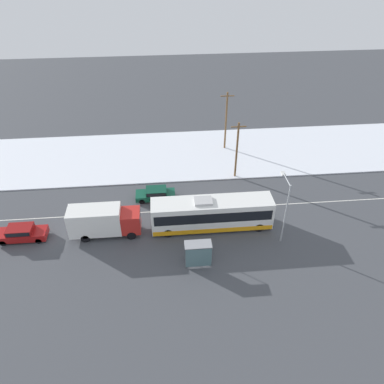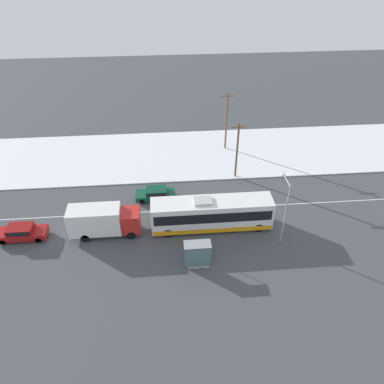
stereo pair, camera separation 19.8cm
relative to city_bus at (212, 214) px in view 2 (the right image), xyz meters
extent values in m
plane|color=#424449|center=(1.05, 3.05, -1.74)|extent=(120.00, 120.00, 0.00)
cube|color=silver|center=(1.05, 15.24, -1.68)|extent=(80.00, 13.30, 0.12)
cube|color=silver|center=(1.05, 3.05, -1.74)|extent=(60.00, 0.12, 0.00)
cube|color=white|center=(0.00, 0.00, 0.06)|extent=(12.33, 2.55, 3.05)
cube|color=black|center=(0.00, 0.00, 0.43)|extent=(11.84, 2.57, 1.16)
cube|color=orange|center=(0.00, 0.00, -1.19)|extent=(12.21, 2.57, 0.55)
cube|color=#B2B2B2|center=(-0.92, 0.00, 1.71)|extent=(1.80, 1.40, 0.24)
cylinder|color=black|center=(4.77, -1.14, -1.24)|extent=(1.00, 0.28, 1.00)
cylinder|color=black|center=(4.77, 1.13, -1.24)|extent=(1.00, 0.28, 1.00)
cylinder|color=black|center=(-4.56, -1.14, -1.24)|extent=(1.00, 0.28, 1.00)
cylinder|color=black|center=(-4.56, 1.13, -1.24)|extent=(1.00, 0.28, 1.00)
cube|color=silver|center=(-11.76, -0.10, 0.12)|extent=(5.15, 2.30, 2.73)
cube|color=red|center=(-8.23, -0.10, -0.18)|extent=(1.90, 2.19, 2.13)
cube|color=black|center=(-7.30, -0.10, 0.25)|extent=(0.06, 1.96, 0.94)
cylinder|color=black|center=(-8.23, -1.12, -1.29)|extent=(0.90, 0.26, 0.90)
cylinder|color=black|center=(-8.23, 0.92, -1.29)|extent=(0.90, 0.26, 0.90)
cylinder|color=black|center=(-12.79, -1.12, -1.29)|extent=(0.90, 0.26, 0.90)
cylinder|color=black|center=(-12.79, 0.92, -1.29)|extent=(0.90, 0.26, 0.90)
cube|color=#0F4733|center=(-5.75, 5.42, -1.21)|extent=(4.48, 1.80, 0.62)
cube|color=#0D3C2B|center=(-5.64, 5.42, -0.63)|extent=(2.33, 1.66, 0.54)
cube|color=black|center=(-5.64, 5.42, -0.62)|extent=(2.15, 1.69, 0.43)
cylinder|color=black|center=(-7.30, 4.63, -1.42)|extent=(0.64, 0.22, 0.64)
cylinder|color=black|center=(-7.30, 6.21, -1.42)|extent=(0.64, 0.22, 0.64)
cylinder|color=black|center=(-4.11, 4.63, -1.42)|extent=(0.64, 0.22, 0.64)
cylinder|color=black|center=(-4.11, 6.21, -1.42)|extent=(0.64, 0.22, 0.64)
cube|color=maroon|center=(-19.07, -0.11, -1.15)|extent=(4.73, 1.80, 0.74)
cube|color=maroon|center=(-19.19, -0.11, -0.50)|extent=(2.46, 1.66, 0.57)
cube|color=black|center=(-19.19, -0.11, -0.49)|extent=(2.26, 1.69, 0.45)
cylinder|color=black|center=(-17.41, -0.90, -1.42)|extent=(0.64, 0.22, 0.64)
cylinder|color=black|center=(-17.41, 0.68, -1.42)|extent=(0.64, 0.22, 0.64)
cylinder|color=black|center=(-20.84, -0.90, -1.42)|extent=(0.64, 0.22, 0.64)
cylinder|color=black|center=(-20.84, 0.68, -1.42)|extent=(0.64, 0.22, 0.64)
cylinder|color=#23232D|center=(-1.53, -3.80, -1.38)|extent=(0.11, 0.11, 0.72)
cylinder|color=#23232D|center=(-1.31, -3.80, -1.38)|extent=(0.11, 0.11, 0.72)
cube|color=brown|center=(-1.42, -3.80, -0.72)|extent=(0.38, 0.20, 0.60)
sphere|color=tan|center=(-1.42, -3.80, -0.30)|extent=(0.25, 0.25, 0.25)
cylinder|color=brown|center=(-1.66, -3.80, -0.75)|extent=(0.09, 0.09, 0.57)
cylinder|color=brown|center=(-1.19, -3.80, -0.75)|extent=(0.09, 0.09, 0.57)
cube|color=gray|center=(-1.95, -4.96, 0.63)|extent=(2.48, 1.20, 0.06)
cube|color=slate|center=(-1.95, -5.54, -0.54)|extent=(2.38, 0.04, 2.16)
cylinder|color=#474C51|center=(-3.15, -4.40, -0.57)|extent=(0.08, 0.08, 2.34)
cylinder|color=#474C51|center=(-0.75, -4.40, -0.57)|extent=(0.08, 0.08, 2.34)
cylinder|color=#474C51|center=(-3.15, -5.52, -0.57)|extent=(0.08, 0.08, 2.34)
cylinder|color=#474C51|center=(-0.75, -5.52, -0.57)|extent=(0.08, 0.08, 2.34)
cylinder|color=#9EA3A8|center=(6.62, -2.79, 1.66)|extent=(0.14, 0.14, 6.80)
cylinder|color=#9EA3A8|center=(6.62, -1.66, 4.91)|extent=(0.10, 2.27, 0.10)
cube|color=silver|center=(6.62, -0.52, 4.84)|extent=(0.36, 0.60, 0.16)
cylinder|color=brown|center=(4.19, 9.17, 1.95)|extent=(0.24, 0.24, 7.37)
cube|color=brown|center=(4.19, 9.17, 5.13)|extent=(1.80, 0.12, 0.12)
cylinder|color=brown|center=(4.08, 16.44, 2.37)|extent=(0.24, 0.24, 8.22)
cube|color=brown|center=(4.08, 16.44, 5.98)|extent=(1.80, 0.12, 0.12)
camera|label=1|loc=(-4.75, -29.38, 24.20)|focal=35.00mm
camera|label=2|loc=(-4.56, -29.39, 24.20)|focal=35.00mm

